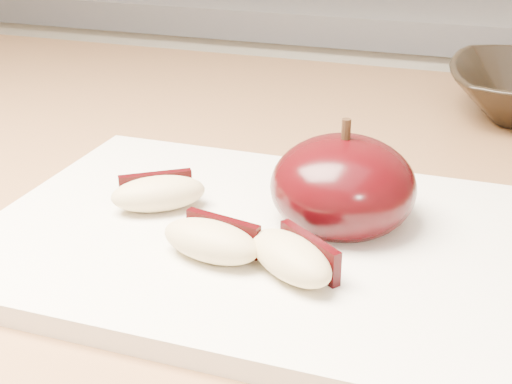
% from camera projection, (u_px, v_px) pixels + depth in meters
% --- Properties ---
extents(back_cabinet, '(2.40, 0.62, 0.94)m').
position_uv_depth(back_cabinet, '(358.00, 235.00, 1.36)').
color(back_cabinet, silver).
rests_on(back_cabinet, ground).
extents(cutting_board, '(0.32, 0.24, 0.01)m').
position_uv_depth(cutting_board, '(256.00, 239.00, 0.43)').
color(cutting_board, silver).
rests_on(cutting_board, island_counter).
extents(apple_half, '(0.10, 0.10, 0.07)m').
position_uv_depth(apple_half, '(343.00, 187.00, 0.43)').
color(apple_half, black).
rests_on(apple_half, cutting_board).
extents(apple_wedge_a, '(0.07, 0.06, 0.02)m').
position_uv_depth(apple_wedge_a, '(158.00, 193.00, 0.45)').
color(apple_wedge_a, tan).
rests_on(apple_wedge_a, cutting_board).
extents(apple_wedge_b, '(0.06, 0.04, 0.02)m').
position_uv_depth(apple_wedge_b, '(212.00, 240.00, 0.40)').
color(apple_wedge_b, tan).
rests_on(apple_wedge_b, cutting_board).
extents(apple_wedge_c, '(0.07, 0.06, 0.02)m').
position_uv_depth(apple_wedge_c, '(293.00, 257.00, 0.38)').
color(apple_wedge_c, tan).
rests_on(apple_wedge_c, cutting_board).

